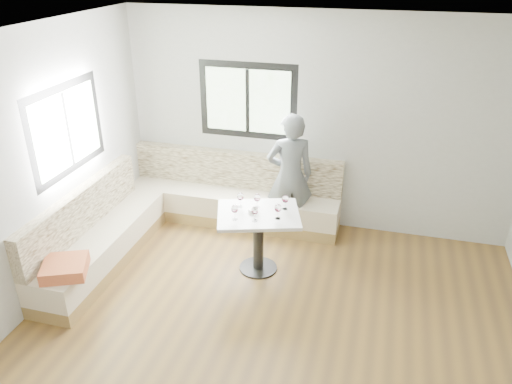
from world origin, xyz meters
TOP-DOWN VIEW (x-y plane):
  - room at (-0.08, 0.08)m, footprint 5.01×5.01m
  - banquette at (-1.59, 1.62)m, footprint 2.90×2.80m
  - table at (-0.41, 1.21)m, footprint 1.08×0.95m
  - person at (-0.25, 2.14)m, footprint 0.70×0.59m
  - olive_ramekin at (-0.48, 1.21)m, footprint 0.10×0.10m
  - wine_glass_a at (-0.62, 1.00)m, footprint 0.08×0.08m
  - wine_glass_b at (-0.41, 1.03)m, footprint 0.08×0.08m
  - wine_glass_c at (-0.17, 1.14)m, footprint 0.08×0.08m
  - wine_glass_d at (-0.46, 1.32)m, footprint 0.08×0.08m
  - wine_glass_e at (-0.15, 1.38)m, footprint 0.08×0.08m
  - wine_glass_f at (-0.65, 1.31)m, footprint 0.08×0.08m

SIDE VIEW (x-z plane):
  - banquette at x=-1.59m, z-range -0.14..0.81m
  - table at x=-0.41m, z-range 0.19..0.94m
  - olive_ramekin at x=-0.48m, z-range 0.75..0.79m
  - person at x=-0.25m, z-range 0.00..1.64m
  - wine_glass_a at x=-0.62m, z-range 0.78..0.96m
  - wine_glass_b at x=-0.41m, z-range 0.78..0.96m
  - wine_glass_c at x=-0.17m, z-range 0.78..0.96m
  - wine_glass_d at x=-0.46m, z-range 0.78..0.96m
  - wine_glass_e at x=-0.15m, z-range 0.78..0.96m
  - wine_glass_f at x=-0.65m, z-range 0.78..0.96m
  - room at x=-0.08m, z-range 0.01..2.82m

